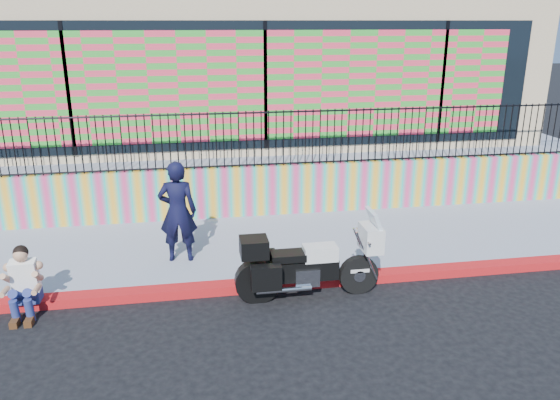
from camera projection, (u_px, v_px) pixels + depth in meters
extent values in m
plane|color=black|center=(301.00, 286.00, 9.17)|extent=(90.00, 90.00, 0.00)
cube|color=#A10B1E|center=(301.00, 282.00, 9.15)|extent=(16.00, 0.30, 0.15)
cube|color=gray|center=(284.00, 244.00, 10.69)|extent=(16.00, 3.00, 0.15)
cube|color=#E43C78|center=(272.00, 190.00, 12.00)|extent=(16.00, 0.20, 1.10)
cube|color=gray|center=(247.00, 144.00, 16.80)|extent=(16.00, 10.00, 1.25)
cube|color=tan|center=(246.00, 57.00, 15.79)|extent=(14.00, 8.00, 4.00)
cube|color=black|center=(265.00, 86.00, 12.15)|extent=(12.60, 0.04, 2.80)
cube|color=#FD3857|center=(266.00, 86.00, 12.12)|extent=(11.48, 0.02, 2.40)
cylinder|color=black|center=(358.00, 275.00, 8.85)|extent=(0.64, 0.14, 0.64)
cylinder|color=black|center=(258.00, 282.00, 8.59)|extent=(0.64, 0.14, 0.64)
cube|color=black|center=(309.00, 269.00, 8.67)|extent=(0.92, 0.27, 0.33)
cube|color=silver|center=(306.00, 275.00, 8.69)|extent=(0.39, 0.33, 0.29)
cube|color=silver|center=(320.00, 253.00, 8.61)|extent=(0.53, 0.31, 0.23)
cube|color=black|center=(288.00, 256.00, 8.54)|extent=(0.53, 0.33, 0.12)
cube|color=silver|center=(371.00, 238.00, 8.68)|extent=(0.29, 0.51, 0.41)
cube|color=silver|center=(374.00, 219.00, 8.59)|extent=(0.18, 0.45, 0.33)
cube|color=black|center=(254.00, 247.00, 8.39)|extent=(0.43, 0.41, 0.29)
cube|color=black|center=(266.00, 278.00, 8.27)|extent=(0.47, 0.17, 0.39)
cube|color=black|center=(261.00, 262.00, 8.81)|extent=(0.47, 0.17, 0.39)
cube|color=silver|center=(359.00, 269.00, 8.82)|extent=(0.31, 0.16, 0.06)
imported|color=black|center=(178.00, 212.00, 9.55)|extent=(0.70, 0.49, 1.82)
cube|color=navy|center=(29.00, 296.00, 8.35)|extent=(0.36, 0.28, 0.18)
cube|color=white|center=(25.00, 276.00, 8.20)|extent=(0.38, 0.27, 0.54)
sphere|color=tan|center=(20.00, 255.00, 8.05)|extent=(0.21, 0.21, 0.21)
cube|color=#472814|center=(15.00, 322.00, 7.98)|extent=(0.11, 0.26, 0.10)
cube|color=#472814|center=(30.00, 321.00, 8.01)|extent=(0.11, 0.26, 0.10)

